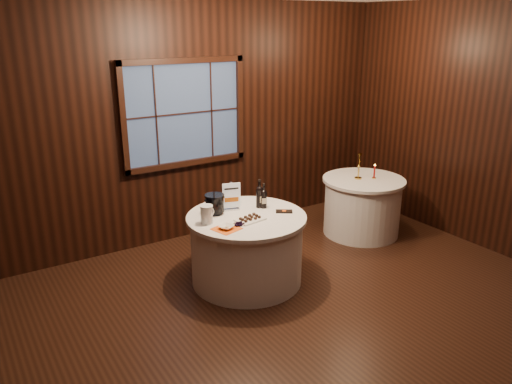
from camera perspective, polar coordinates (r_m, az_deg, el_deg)
ground at (r=4.92m, az=5.27°, el=-14.73°), size 6.00×6.00×0.00m
back_wall at (r=6.35m, az=-8.23°, el=7.99°), size 6.00×0.10×3.00m
main_table at (r=5.45m, az=-1.07°, el=-6.47°), size 1.28×1.28×0.77m
side_table at (r=6.83m, az=12.03°, el=-1.56°), size 1.08×1.08×0.77m
sign_stand at (r=5.43m, az=-2.81°, el=-0.96°), size 0.19×0.14×0.32m
port_bottle_left at (r=5.49m, az=0.40°, el=-0.39°), size 0.08×0.08×0.32m
port_bottle_right at (r=5.48m, az=0.90°, el=-0.62°), size 0.07×0.08×0.28m
ice_bucket at (r=5.33m, az=-4.74°, el=-1.34°), size 0.21×0.21×0.22m
chocolate_plate at (r=5.17m, az=-0.65°, el=-3.07°), size 0.32×0.24×0.04m
chocolate_box at (r=5.40m, az=3.23°, el=-2.23°), size 0.20×0.18×0.01m
grape_bunch at (r=5.04m, az=-1.96°, el=-3.64°), size 0.18×0.08×0.04m
glass_pitcher at (r=5.09m, az=-5.65°, el=-2.55°), size 0.18×0.13×0.19m
orange_napkin at (r=4.97m, az=-3.39°, el=-4.22°), size 0.29×0.29×0.00m
cracker_bowl at (r=4.96m, az=-3.40°, el=-4.02°), size 0.18×0.18×0.03m
brass_candlestick at (r=6.65m, az=11.66°, el=2.52°), size 0.10×0.10×0.34m
red_candle at (r=6.72m, az=13.37°, el=2.15°), size 0.05×0.05×0.20m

